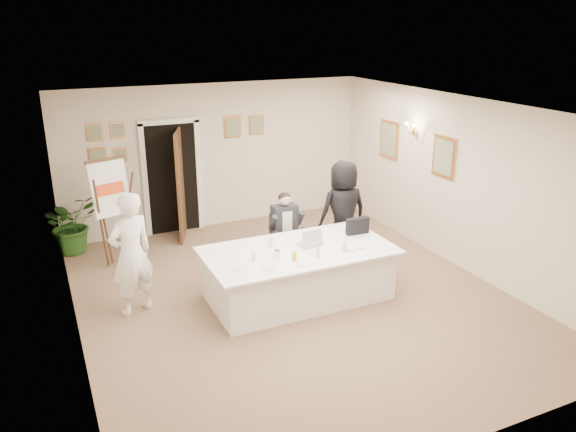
% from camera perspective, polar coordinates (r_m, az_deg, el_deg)
% --- Properties ---
extents(floor, '(7.00, 7.00, 0.00)m').
position_cam_1_polar(floor, '(8.48, 0.43, -8.15)').
color(floor, brown).
rests_on(floor, ground).
extents(ceiling, '(6.00, 7.00, 0.02)m').
position_cam_1_polar(ceiling, '(7.61, 0.49, 10.92)').
color(ceiling, white).
rests_on(ceiling, wall_back).
extents(wall_back, '(6.00, 0.10, 2.80)m').
position_cam_1_polar(wall_back, '(11.08, -7.31, 6.06)').
color(wall_back, beige).
rests_on(wall_back, floor).
extents(wall_front, '(6.00, 0.10, 2.80)m').
position_cam_1_polar(wall_front, '(5.25, 17.22, -10.23)').
color(wall_front, beige).
rests_on(wall_front, floor).
extents(wall_left, '(0.10, 7.00, 2.80)m').
position_cam_1_polar(wall_left, '(7.26, -21.53, -2.34)').
color(wall_left, beige).
rests_on(wall_left, floor).
extents(wall_right, '(0.10, 7.00, 2.80)m').
position_cam_1_polar(wall_right, '(9.55, 17.00, 3.21)').
color(wall_right, beige).
rests_on(wall_right, floor).
extents(doorway, '(1.14, 0.86, 2.20)m').
position_cam_1_polar(doorway, '(10.78, -11.41, 3.49)').
color(doorway, black).
rests_on(doorway, floor).
extents(pictures_back_wall, '(3.40, 0.06, 0.80)m').
position_cam_1_polar(pictures_back_wall, '(10.75, -11.45, 7.88)').
color(pictures_back_wall, '#D08547').
rests_on(pictures_back_wall, wall_back).
extents(pictures_right_wall, '(0.06, 2.20, 0.80)m').
position_cam_1_polar(pictures_right_wall, '(10.34, 12.71, 6.78)').
color(pictures_right_wall, '#D08547').
rests_on(pictures_right_wall, wall_right).
extents(wall_sconce, '(0.20, 0.30, 0.24)m').
position_cam_1_polar(wall_sconce, '(10.23, 12.53, 8.66)').
color(wall_sconce, gold).
rests_on(wall_sconce, wall_right).
extents(conference_table, '(2.74, 1.46, 0.78)m').
position_cam_1_polar(conference_table, '(8.28, 1.05, -5.85)').
color(conference_table, white).
rests_on(conference_table, floor).
extents(seated_man, '(0.61, 0.64, 1.31)m').
position_cam_1_polar(seated_man, '(9.18, -0.24, -1.48)').
color(seated_man, black).
rests_on(seated_man, floor).
extents(flip_chart, '(0.65, 0.50, 1.81)m').
position_cam_1_polar(flip_chart, '(9.63, -17.61, -0.23)').
color(flip_chart, '#3E2913').
rests_on(flip_chart, floor).
extents(standing_man, '(0.76, 0.63, 1.77)m').
position_cam_1_polar(standing_man, '(7.97, -15.63, -3.76)').
color(standing_man, white).
rests_on(standing_man, floor).
extents(standing_woman, '(0.88, 0.60, 1.74)m').
position_cam_1_polar(standing_woman, '(9.46, 5.61, 0.46)').
color(standing_woman, black).
rests_on(standing_woman, floor).
extents(potted_palm, '(1.23, 1.19, 1.04)m').
position_cam_1_polar(potted_palm, '(10.57, -21.17, -0.74)').
color(potted_palm, '#23511B').
rests_on(potted_palm, floor).
extents(laptop, '(0.37, 0.39, 0.28)m').
position_cam_1_polar(laptop, '(8.25, 2.15, -2.00)').
color(laptop, '#B7BABC').
rests_on(laptop, conference_table).
extents(laptop_bag, '(0.37, 0.11, 0.26)m').
position_cam_1_polar(laptop_bag, '(8.73, 7.07, -1.00)').
color(laptop_bag, black).
rests_on(laptop_bag, conference_table).
extents(paper_stack, '(0.31, 0.23, 0.03)m').
position_cam_1_polar(paper_stack, '(8.22, 6.61, -3.14)').
color(paper_stack, white).
rests_on(paper_stack, conference_table).
extents(plate_left, '(0.28, 0.28, 0.01)m').
position_cam_1_polar(plate_left, '(7.52, -4.82, -5.34)').
color(plate_left, white).
rests_on(plate_left, conference_table).
extents(plate_mid, '(0.27, 0.27, 0.01)m').
position_cam_1_polar(plate_mid, '(7.53, -1.95, -5.24)').
color(plate_mid, white).
rests_on(plate_mid, conference_table).
extents(plate_near, '(0.30, 0.30, 0.01)m').
position_cam_1_polar(plate_near, '(7.64, 1.63, -4.87)').
color(plate_near, white).
rests_on(plate_near, conference_table).
extents(glass_a, '(0.07, 0.07, 0.14)m').
position_cam_1_polar(glass_a, '(7.71, -3.50, -4.16)').
color(glass_a, silver).
rests_on(glass_a, conference_table).
extents(glass_b, '(0.07, 0.07, 0.14)m').
position_cam_1_polar(glass_b, '(7.85, 3.06, -3.71)').
color(glass_b, silver).
rests_on(glass_b, conference_table).
extents(glass_c, '(0.07, 0.07, 0.14)m').
position_cam_1_polar(glass_c, '(8.05, 5.75, -3.17)').
color(glass_c, silver).
rests_on(glass_c, conference_table).
extents(glass_d, '(0.07, 0.07, 0.14)m').
position_cam_1_polar(glass_d, '(8.19, -1.79, -2.69)').
color(glass_d, silver).
rests_on(glass_d, conference_table).
extents(oj_glass, '(0.08, 0.08, 0.13)m').
position_cam_1_polar(oj_glass, '(7.72, 0.65, -4.13)').
color(oj_glass, gold).
rests_on(oj_glass, conference_table).
extents(steel_jug, '(0.10, 0.10, 0.11)m').
position_cam_1_polar(steel_jug, '(7.82, -1.15, -3.88)').
color(steel_jug, silver).
rests_on(steel_jug, conference_table).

